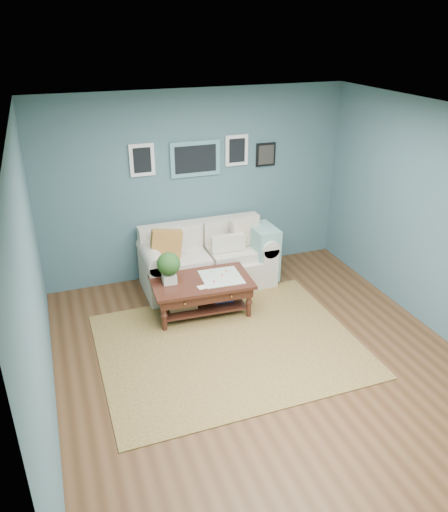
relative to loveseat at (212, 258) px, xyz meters
name	(u,v)px	position (x,y,z in m)	size (l,w,h in m)	color
room_shell	(267,252)	(-0.07, -1.97, 0.96)	(5.00, 5.02, 2.70)	brown
area_rug	(229,345)	(-0.33, -1.57, -0.39)	(3.00, 2.40, 0.01)	brown
loveseat	(212,258)	(0.00, 0.00, 0.00)	(1.91, 0.87, 0.98)	silver
coffee_table	(196,286)	(-0.46, -0.72, 0.00)	(1.32, 0.82, 0.89)	#381710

